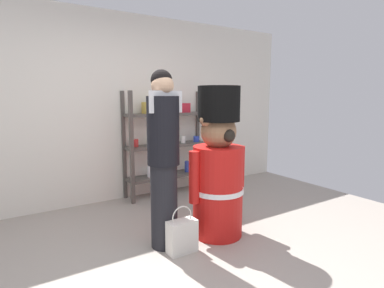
% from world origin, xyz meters
% --- Properties ---
extents(ground_plane, '(6.40, 6.40, 0.00)m').
position_xyz_m(ground_plane, '(0.00, 0.00, 0.00)').
color(ground_plane, '#9E9389').
extents(back_wall, '(6.40, 0.12, 2.60)m').
position_xyz_m(back_wall, '(0.00, 2.20, 1.30)').
color(back_wall, silver).
rests_on(back_wall, ground_plane).
extents(merchandise_shelf, '(1.31, 0.35, 1.54)m').
position_xyz_m(merchandise_shelf, '(0.91, 1.98, 0.80)').
color(merchandise_shelf, '#4C4742').
rests_on(merchandise_shelf, ground_plane).
extents(teddy_bear_guard, '(0.70, 0.54, 1.57)m').
position_xyz_m(teddy_bear_guard, '(0.68, 0.43, 0.72)').
color(teddy_bear_guard, red).
rests_on(teddy_bear_guard, ground_plane).
extents(person_shopper, '(0.32, 0.31, 1.71)m').
position_xyz_m(person_shopper, '(0.08, 0.50, 0.91)').
color(person_shopper, black).
rests_on(person_shopper, ground_plane).
extents(shopping_bag, '(0.28, 0.14, 0.46)m').
position_xyz_m(shopping_bag, '(0.16, 0.29, 0.16)').
color(shopping_bag, silver).
rests_on(shopping_bag, ground_plane).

